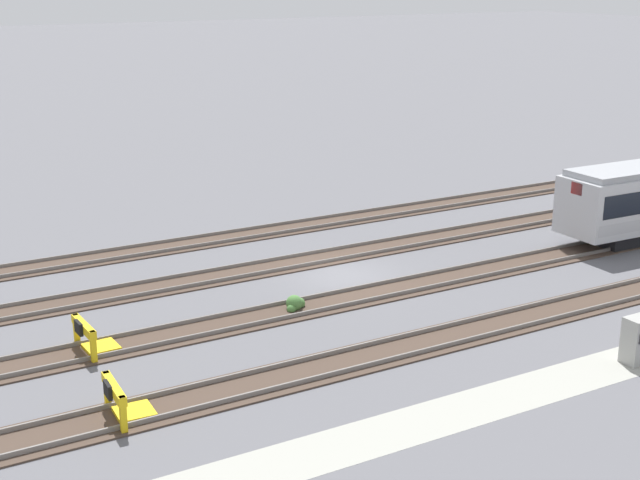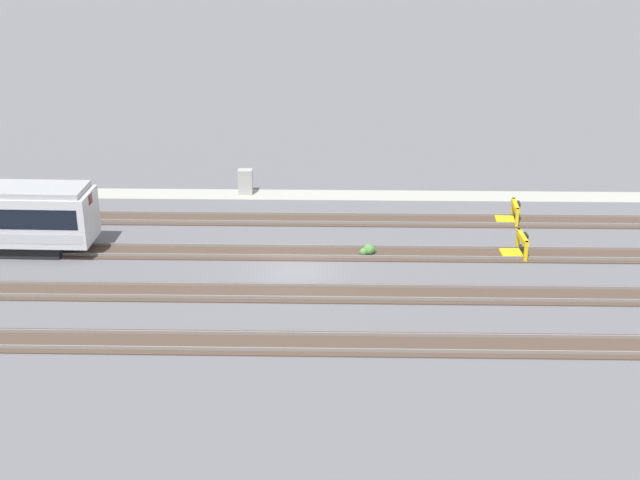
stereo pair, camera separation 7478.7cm
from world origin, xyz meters
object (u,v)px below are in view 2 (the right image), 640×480
object	(u,v)px
bumper_stop_nearest_track	(511,213)
electrical_cabinet	(245,182)
bumper_stop_near_inner_track	(517,246)
weed_clump	(368,250)

from	to	relation	value
bumper_stop_nearest_track	electrical_cabinet	bearing A→B (deg)	-16.51
bumper_stop_nearest_track	bumper_stop_near_inner_track	world-z (taller)	same
bumper_stop_nearest_track	weed_clump	world-z (taller)	bumper_stop_nearest_track
bumper_stop_near_inner_track	weed_clump	size ratio (longest dim) A/B	2.18
weed_clump	bumper_stop_nearest_track	bearing A→B (deg)	-148.58
bumper_stop_near_inner_track	weed_clump	bearing A→B (deg)	0.55
bumper_stop_near_inner_track	weed_clump	world-z (taller)	bumper_stop_near_inner_track
weed_clump	bumper_stop_near_inner_track	bearing A→B (deg)	-179.45
bumper_stop_near_inner_track	electrical_cabinet	size ratio (longest dim) A/B	1.26
electrical_cabinet	weed_clump	size ratio (longest dim) A/B	1.74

